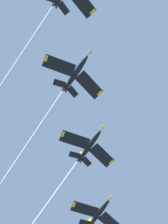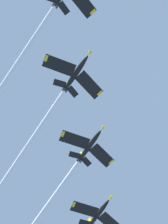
{
  "view_description": "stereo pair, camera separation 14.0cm",
  "coord_description": "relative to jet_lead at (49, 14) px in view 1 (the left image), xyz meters",
  "views": [
    {
      "loc": [
        41.96,
        10.98,
        1.74
      ],
      "look_at": [
        -7.43,
        -30.32,
        91.97
      ],
      "focal_mm": 60.09,
      "sensor_mm": 36.0,
      "label": 1
    },
    {
      "loc": [
        42.05,
        10.87,
        1.74
      ],
      "look_at": [
        -7.43,
        -30.32,
        91.97
      ],
      "focal_mm": 60.09,
      "sensor_mm": 36.0,
      "label": 2
    }
  ],
  "objects": [
    {
      "name": "jet_third",
      "position": [
        -38.83,
        -24.72,
        -11.36
      ],
      "size": [
        19.66,
        42.88,
        16.79
      ],
      "color": "black"
    },
    {
      "name": "jet_second",
      "position": [
        -19.05,
        -14.74,
        -7.35
      ],
      "size": [
        19.63,
        46.99,
        19.33
      ],
      "color": "black"
    },
    {
      "name": "jet_lead",
      "position": [
        0.0,
        0.0,
        0.0
      ],
      "size": [
        19.7,
        40.42,
        17.04
      ],
      "color": "black"
    }
  ]
}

